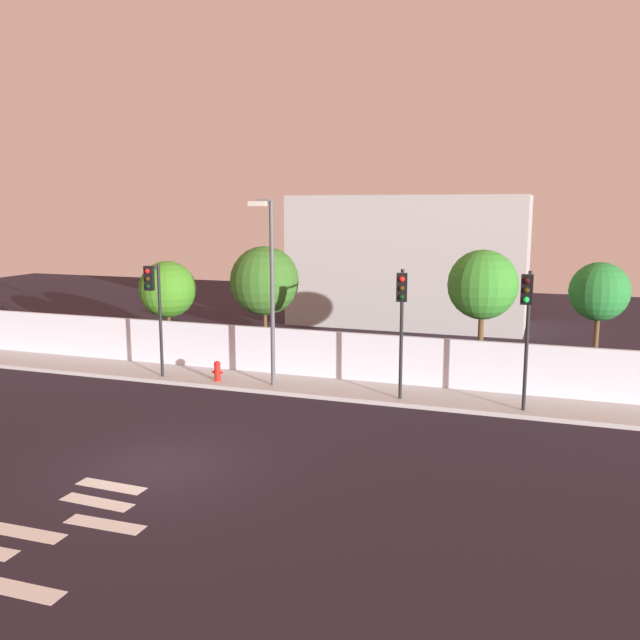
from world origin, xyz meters
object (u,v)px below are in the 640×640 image
(fire_hydrant, at_px, (217,370))
(roadside_tree_midright, at_px, (483,285))
(roadside_tree_leftmost, at_px, (168,289))
(roadside_tree_midleft, at_px, (265,281))
(traffic_light_center, at_px, (154,297))
(roadside_tree_rightmost, at_px, (599,292))
(traffic_light_left, at_px, (402,308))
(traffic_light_right, at_px, (527,312))
(street_lamp_curbside, at_px, (270,279))

(fire_hydrant, bearing_deg, roadside_tree_midright, 18.10)
(roadside_tree_leftmost, xyz_separation_m, roadside_tree_midleft, (4.57, 0.00, 0.54))
(traffic_light_center, xyz_separation_m, roadside_tree_rightmost, (15.57, 3.60, 0.38))
(traffic_light_left, bearing_deg, traffic_light_center, 178.39)
(traffic_light_center, height_order, roadside_tree_leftmost, traffic_light_center)
(fire_hydrant, xyz_separation_m, roadside_tree_rightmost, (13.30, 3.05, 3.14))
(traffic_light_center, xyz_separation_m, roadside_tree_midright, (11.61, 3.60, 0.48))
(traffic_light_left, relative_size, roadside_tree_rightmost, 0.93)
(fire_hydrant, height_order, roadside_tree_midleft, roadside_tree_midleft)
(roadside_tree_midright, distance_m, roadside_tree_rightmost, 3.97)
(traffic_light_right, relative_size, street_lamp_curbside, 0.67)
(traffic_light_center, bearing_deg, street_lamp_curbside, 5.65)
(roadside_tree_midleft, xyz_separation_m, roadside_tree_rightmost, (12.66, -0.00, 0.06))
(traffic_light_left, relative_size, roadside_tree_midleft, 0.88)
(traffic_light_left, bearing_deg, roadside_tree_rightmost, 32.16)
(traffic_light_left, xyz_separation_m, street_lamp_curbside, (-4.91, 0.71, 0.69))
(roadside_tree_midright, bearing_deg, traffic_light_center, -162.79)
(traffic_light_center, bearing_deg, roadside_tree_rightmost, 13.00)
(traffic_light_center, height_order, roadside_tree_midright, roadside_tree_midright)
(street_lamp_curbside, relative_size, roadside_tree_leftmost, 1.55)
(street_lamp_curbside, height_order, roadside_tree_midleft, street_lamp_curbside)
(traffic_light_left, bearing_deg, fire_hydrant, 173.55)
(traffic_light_left, bearing_deg, roadside_tree_midleft, 149.38)
(traffic_light_left, distance_m, roadside_tree_rightmost, 7.26)
(traffic_light_center, height_order, traffic_light_right, traffic_light_right)
(traffic_light_center, relative_size, roadside_tree_rightmost, 0.91)
(traffic_light_right, xyz_separation_m, roadside_tree_leftmost, (-14.97, 3.79, -0.34))
(traffic_light_left, relative_size, roadside_tree_midright, 0.87)
(traffic_light_center, height_order, roadside_tree_midleft, roadside_tree_midleft)
(traffic_light_right, relative_size, roadside_tree_leftmost, 1.04)
(traffic_light_center, height_order, street_lamp_curbside, street_lamp_curbside)
(roadside_tree_rightmost, bearing_deg, roadside_tree_leftmost, 180.00)
(roadside_tree_leftmost, height_order, roadside_tree_midleft, roadside_tree_midleft)
(fire_hydrant, relative_size, roadside_tree_leftmost, 0.18)
(roadside_tree_midright, xyz_separation_m, roadside_tree_rightmost, (3.97, -0.00, -0.10))
(traffic_light_center, distance_m, fire_hydrant, 3.62)
(traffic_light_center, relative_size, roadside_tree_midright, 0.85)
(traffic_light_center, distance_m, roadside_tree_midleft, 4.64)
(roadside_tree_leftmost, xyz_separation_m, roadside_tree_midright, (13.26, 0.00, 0.69))
(fire_hydrant, distance_m, roadside_tree_leftmost, 5.58)
(street_lamp_curbside, bearing_deg, roadside_tree_rightmost, 15.90)
(street_lamp_curbside, relative_size, roadside_tree_midright, 1.32)
(traffic_light_left, bearing_deg, roadside_tree_midright, 60.63)
(fire_hydrant, bearing_deg, roadside_tree_rightmost, 12.92)
(traffic_light_left, height_order, roadside_tree_midright, roadside_tree_midright)
(traffic_light_left, height_order, street_lamp_curbside, street_lamp_curbside)
(traffic_light_left, bearing_deg, roadside_tree_leftmost, 160.81)
(traffic_light_right, height_order, street_lamp_curbside, street_lamp_curbside)
(traffic_light_left, xyz_separation_m, traffic_light_center, (-9.43, 0.26, -0.09))
(roadside_tree_midright, bearing_deg, roadside_tree_leftmost, -180.00)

